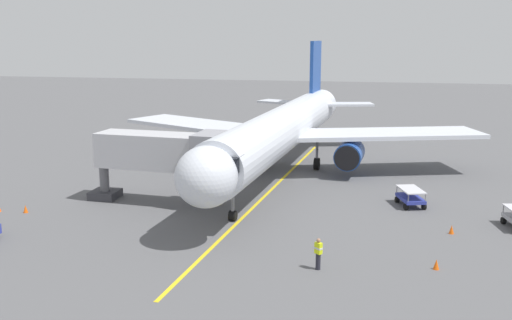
{
  "coord_description": "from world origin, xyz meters",
  "views": [
    {
      "loc": [
        -6.64,
        49.23,
        11.99
      ],
      "look_at": [
        2.27,
        7.99,
        3.0
      ],
      "focal_mm": 40.83,
      "sensor_mm": 36.0,
      "label": 1
    }
  ],
  "objects": [
    {
      "name": "ground_plane",
      "position": [
        0.0,
        0.0,
        0.0
      ],
      "size": [
        220.0,
        220.0,
        0.0
      ],
      "primitive_type": "plane",
      "color": "#565659"
    },
    {
      "name": "apron_lead_in_line",
      "position": [
        1.7,
        6.01,
        0.01
      ],
      "size": [
        3.06,
        39.92,
        0.01
      ],
      "primitive_type": "cube",
      "rotation": [
        0.0,
        0.0,
        -0.07
      ],
      "color": "yellow",
      "rests_on": "ground"
    },
    {
      "name": "airplane",
      "position": [
        1.68,
        -0.27,
        4.0
      ],
      "size": [
        34.72,
        40.35,
        11.5
      ],
      "color": "silver",
      "rests_on": "ground"
    },
    {
      "name": "jet_bridge",
      "position": [
        7.83,
        10.6,
        3.76
      ],
      "size": [
        11.49,
        3.63,
        5.4
      ],
      "color": "#B7B7BC",
      "rests_on": "ground"
    },
    {
      "name": "ground_crew_marshaller",
      "position": [
        -3.77,
        20.51,
        0.89
      ],
      "size": [
        0.47,
        0.44,
        1.71
      ],
      "color": "#23232D",
      "rests_on": "ground"
    },
    {
      "name": "baggage_cart_rear_apron",
      "position": [
        -9.01,
        7.43,
        0.66
      ],
      "size": [
        2.19,
        2.9,
        1.27
      ],
      "color": "#2D3899",
      "rests_on": "ground"
    },
    {
      "name": "safety_cone_nose_left",
      "position": [
        -9.84,
        19.19,
        0.28
      ],
      "size": [
        0.32,
        0.32,
        0.55
      ],
      "primitive_type": "cone",
      "color": "#F2590F",
      "rests_on": "ground"
    },
    {
      "name": "safety_cone_nose_right",
      "position": [
        17.16,
        14.77,
        0.28
      ],
      "size": [
        0.32,
        0.32,
        0.55
      ],
      "primitive_type": "cone",
      "color": "#F2590F",
      "rests_on": "ground"
    },
    {
      "name": "safety_cone_wing_port",
      "position": [
        -11.25,
        13.13,
        0.28
      ],
      "size": [
        0.32,
        0.32,
        0.55
      ],
      "primitive_type": "cone",
      "color": "#F2590F",
      "rests_on": "ground"
    }
  ]
}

